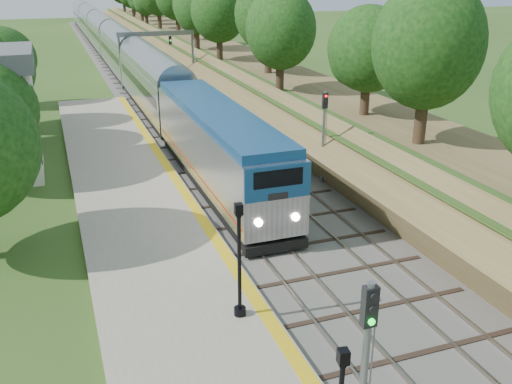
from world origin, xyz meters
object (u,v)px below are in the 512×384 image
object	(u,v)px
lamppost_far	(239,267)
train	(112,45)
signal_gantry	(156,44)
signal_platform	(364,367)
signal_farside	(324,128)

from	to	relation	value
lamppost_far	train	bearing A→B (deg)	87.23
signal_gantry	signal_platform	size ratio (longest dim) A/B	1.44
signal_farside	train	bearing A→B (deg)	96.44
train	signal_platform	xyz separation A→B (m)	(-2.90, -75.48, 1.56)
signal_gantry	lamppost_far	size ratio (longest dim) A/B	1.86
lamppost_far	signal_gantry	bearing A→B (deg)	82.89
lamppost_far	signal_platform	bearing A→B (deg)	-87.44
signal_platform	lamppost_far	bearing A→B (deg)	92.56
train	signal_farside	xyz separation A→B (m)	(6.20, -54.91, 1.20)
signal_gantry	train	world-z (taller)	signal_gantry
signal_platform	signal_farside	size ratio (longest dim) A/B	1.02
train	signal_platform	distance (m)	75.55
train	signal_platform	world-z (taller)	signal_platform
signal_gantry	train	size ratio (longest dim) A/B	0.07
lamppost_far	signal_platform	size ratio (longest dim) A/B	0.78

